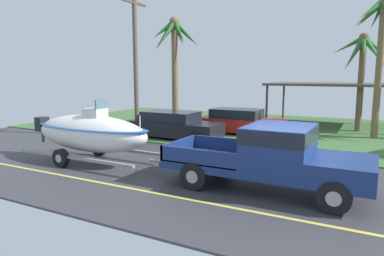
% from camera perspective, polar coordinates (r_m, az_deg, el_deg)
% --- Properties ---
extents(ground, '(36.00, 22.00, 0.11)m').
position_cam_1_polar(ground, '(18.28, 20.94, -2.06)').
color(ground, '#38383D').
extents(pickup_truck_towing, '(5.85, 2.16, 1.86)m').
position_cam_1_polar(pickup_truck_towing, '(9.92, 13.80, -4.30)').
color(pickup_truck_towing, navy).
rests_on(pickup_truck_towing, ground).
extents(boat_on_trailer, '(6.30, 2.15, 2.35)m').
position_cam_1_polar(boat_on_trailer, '(13.34, -16.21, -0.75)').
color(boat_on_trailer, gray).
rests_on(boat_on_trailer, ground).
extents(parked_sedan_near, '(4.76, 1.87, 1.38)m').
position_cam_1_polar(parked_sedan_near, '(17.69, -2.98, 0.41)').
color(parked_sedan_near, black).
rests_on(parked_sedan_near, ground).
extents(parked_sedan_far, '(4.64, 1.85, 1.38)m').
position_cam_1_polar(parked_sedan_far, '(19.18, 7.73, 0.99)').
color(parked_sedan_far, '#B21E19').
rests_on(parked_sedan_far, ground).
extents(carport_awning, '(7.58, 4.80, 2.69)m').
position_cam_1_polar(carport_awning, '(23.47, 22.01, 6.50)').
color(carport_awning, '#4C4238').
rests_on(carport_awning, ground).
extents(palm_tree_mid, '(2.97, 3.14, 6.52)m').
position_cam_1_polar(palm_tree_mid, '(20.92, -2.87, 13.30)').
color(palm_tree_mid, brown).
rests_on(palm_tree_mid, ground).
extents(palm_tree_far_left, '(2.74, 3.13, 6.92)m').
position_cam_1_polar(palm_tree_far_left, '(19.56, 28.73, 14.18)').
color(palm_tree_far_left, brown).
rests_on(palm_tree_far_left, ground).
extents(palm_tree_far_right, '(2.99, 2.96, 5.46)m').
position_cam_1_polar(palm_tree_far_right, '(21.54, 26.08, 10.26)').
color(palm_tree_far_right, brown).
rests_on(palm_tree_far_right, ground).
extents(utility_pole, '(0.24, 1.80, 7.31)m').
position_cam_1_polar(utility_pole, '(18.13, -9.15, 10.44)').
color(utility_pole, brown).
rests_on(utility_pole, ground).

